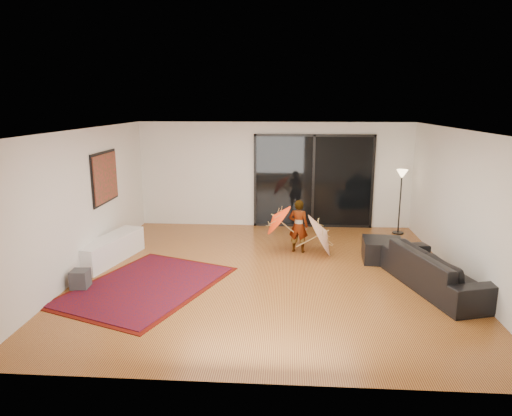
# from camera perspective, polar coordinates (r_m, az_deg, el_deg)

# --- Properties ---
(floor) EXTENTS (7.00, 7.00, 0.00)m
(floor) POSITION_cam_1_polar(r_m,az_deg,el_deg) (8.76, 1.59, -8.18)
(floor) COLOR #AC702F
(floor) RESTS_ON ground
(ceiling) EXTENTS (7.00, 7.00, 0.00)m
(ceiling) POSITION_cam_1_polar(r_m,az_deg,el_deg) (8.18, 1.71, 9.73)
(ceiling) COLOR white
(ceiling) RESTS_ON wall_back
(wall_back) EXTENTS (7.00, 0.00, 7.00)m
(wall_back) POSITION_cam_1_polar(r_m,az_deg,el_deg) (11.81, 2.32, 4.15)
(wall_back) COLOR silver
(wall_back) RESTS_ON floor
(wall_front) EXTENTS (7.00, 0.00, 7.00)m
(wall_front) POSITION_cam_1_polar(r_m,az_deg,el_deg) (5.02, 0.05, -8.23)
(wall_front) COLOR silver
(wall_front) RESTS_ON floor
(wall_left) EXTENTS (0.00, 7.00, 7.00)m
(wall_left) POSITION_cam_1_polar(r_m,az_deg,el_deg) (9.19, -20.72, 0.76)
(wall_left) COLOR silver
(wall_left) RESTS_ON floor
(wall_right) EXTENTS (0.00, 7.00, 7.00)m
(wall_right) POSITION_cam_1_polar(r_m,az_deg,el_deg) (8.95, 24.64, 0.10)
(wall_right) COLOR silver
(wall_right) RESTS_ON floor
(sliding_door) EXTENTS (3.06, 0.07, 2.40)m
(sliding_door) POSITION_cam_1_polar(r_m,az_deg,el_deg) (11.82, 7.17, 3.33)
(sliding_door) COLOR black
(sliding_door) RESTS_ON wall_back
(painting) EXTENTS (0.04, 1.28, 1.08)m
(painting) POSITION_cam_1_polar(r_m,az_deg,el_deg) (10.03, -18.33, 3.65)
(painting) COLOR black
(painting) RESTS_ON wall_left
(media_console) EXTENTS (0.86, 1.88, 0.51)m
(media_console) POSITION_cam_1_polar(r_m,az_deg,el_deg) (9.80, -17.69, -4.91)
(media_console) COLOR white
(media_console) RESTS_ON floor
(speaker) EXTENTS (0.31, 0.31, 0.34)m
(speaker) POSITION_cam_1_polar(r_m,az_deg,el_deg) (8.60, -21.11, -8.32)
(speaker) COLOR #424244
(speaker) RESTS_ON floor
(persian_rug) EXTENTS (3.03, 3.51, 0.02)m
(persian_rug) POSITION_cam_1_polar(r_m,az_deg,el_deg) (8.40, -13.55, -9.45)
(persian_rug) COLOR #4F0D06
(persian_rug) RESTS_ON floor
(sofa) EXTENTS (1.54, 2.51, 0.68)m
(sofa) POSITION_cam_1_polar(r_m,az_deg,el_deg) (8.56, 21.76, -7.22)
(sofa) COLOR black
(sofa) RESTS_ON floor
(ottoman) EXTENTS (0.84, 0.84, 0.45)m
(ottoman) POSITION_cam_1_polar(r_m,az_deg,el_deg) (9.73, 15.54, -5.10)
(ottoman) COLOR black
(ottoman) RESTS_ON floor
(floor_lamp) EXTENTS (0.27, 0.27, 1.60)m
(floor_lamp) POSITION_cam_1_polar(r_m,az_deg,el_deg) (11.63, 17.72, 2.95)
(floor_lamp) COLOR black
(floor_lamp) RESTS_ON floor
(child) EXTENTS (0.47, 0.37, 1.16)m
(child) POSITION_cam_1_polar(r_m,az_deg,el_deg) (9.86, 5.33, -2.27)
(child) COLOR #999999
(child) RESTS_ON floor
(parasol_orange) EXTENTS (0.62, 0.78, 0.86)m
(parasol_orange) POSITION_cam_1_polar(r_m,az_deg,el_deg) (9.78, 2.13, -1.41)
(parasol_orange) COLOR #FF3A0D
(parasol_orange) RESTS_ON child
(parasol_white) EXTENTS (0.65, 0.98, 0.99)m
(parasol_white) POSITION_cam_1_polar(r_m,az_deg,el_deg) (9.77, 8.86, -2.96)
(parasol_white) COLOR white
(parasol_white) RESTS_ON floor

